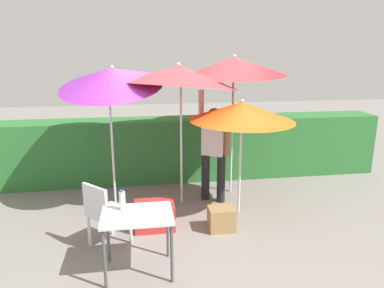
{
  "coord_description": "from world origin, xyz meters",
  "views": [
    {
      "loc": [
        -0.82,
        -5.0,
        2.52
      ],
      "look_at": [
        0.0,
        0.3,
        1.1
      ],
      "focal_mm": 33.53,
      "sensor_mm": 36.0,
      "label": 1
    }
  ],
  "objects_px": {
    "umbrella_navy": "(180,76)",
    "chair_plastic": "(104,211)",
    "umbrella_orange": "(242,112)",
    "person_vendor": "(214,148)",
    "cooler_box": "(155,215)",
    "umbrella_yellow": "(234,67)",
    "bottle_water": "(122,201)",
    "crate_cardboard": "(222,219)",
    "folding_table": "(137,221)",
    "umbrella_rainbow": "(110,78)"
  },
  "relations": [
    {
      "from": "umbrella_orange",
      "to": "person_vendor",
      "type": "height_order",
      "value": "person_vendor"
    },
    {
      "from": "umbrella_orange",
      "to": "person_vendor",
      "type": "bearing_deg",
      "value": 120.1
    },
    {
      "from": "umbrella_orange",
      "to": "crate_cardboard",
      "type": "height_order",
      "value": "umbrella_orange"
    },
    {
      "from": "chair_plastic",
      "to": "folding_table",
      "type": "distance_m",
      "value": 0.75
    },
    {
      "from": "umbrella_rainbow",
      "to": "chair_plastic",
      "type": "height_order",
      "value": "umbrella_rainbow"
    },
    {
      "from": "umbrella_rainbow",
      "to": "chair_plastic",
      "type": "xyz_separation_m",
      "value": [
        -0.1,
        -1.12,
        -1.6
      ]
    },
    {
      "from": "crate_cardboard",
      "to": "bottle_water",
      "type": "xyz_separation_m",
      "value": [
        -1.34,
        -0.7,
        0.68
      ]
    },
    {
      "from": "chair_plastic",
      "to": "cooler_box",
      "type": "distance_m",
      "value": 0.85
    },
    {
      "from": "umbrella_yellow",
      "to": "crate_cardboard",
      "type": "height_order",
      "value": "umbrella_yellow"
    },
    {
      "from": "bottle_water",
      "to": "umbrella_yellow",
      "type": "bearing_deg",
      "value": 48.5
    },
    {
      "from": "umbrella_orange",
      "to": "folding_table",
      "type": "xyz_separation_m",
      "value": [
        -1.58,
        -1.35,
        -0.98
      ]
    },
    {
      "from": "cooler_box",
      "to": "folding_table",
      "type": "height_order",
      "value": "folding_table"
    },
    {
      "from": "umbrella_orange",
      "to": "umbrella_yellow",
      "type": "relative_size",
      "value": 0.74
    },
    {
      "from": "person_vendor",
      "to": "crate_cardboard",
      "type": "height_order",
      "value": "person_vendor"
    },
    {
      "from": "umbrella_navy",
      "to": "person_vendor",
      "type": "distance_m",
      "value": 1.31
    },
    {
      "from": "umbrella_navy",
      "to": "bottle_water",
      "type": "distance_m",
      "value": 2.33
    },
    {
      "from": "umbrella_orange",
      "to": "cooler_box",
      "type": "bearing_deg",
      "value": -167.3
    },
    {
      "from": "umbrella_rainbow",
      "to": "cooler_box",
      "type": "relative_size",
      "value": 4.38
    },
    {
      "from": "chair_plastic",
      "to": "cooler_box",
      "type": "height_order",
      "value": "chair_plastic"
    },
    {
      "from": "umbrella_rainbow",
      "to": "umbrella_yellow",
      "type": "distance_m",
      "value": 2.07
    },
    {
      "from": "crate_cardboard",
      "to": "umbrella_orange",
      "type": "bearing_deg",
      "value": 52.12
    },
    {
      "from": "umbrella_orange",
      "to": "bottle_water",
      "type": "height_order",
      "value": "umbrella_orange"
    },
    {
      "from": "umbrella_yellow",
      "to": "cooler_box",
      "type": "height_order",
      "value": "umbrella_yellow"
    },
    {
      "from": "umbrella_orange",
      "to": "umbrella_rainbow",
      "type": "bearing_deg",
      "value": 168.59
    },
    {
      "from": "umbrella_yellow",
      "to": "umbrella_navy",
      "type": "height_order",
      "value": "umbrella_yellow"
    },
    {
      "from": "folding_table",
      "to": "bottle_water",
      "type": "relative_size",
      "value": 3.33
    },
    {
      "from": "person_vendor",
      "to": "chair_plastic",
      "type": "height_order",
      "value": "person_vendor"
    },
    {
      "from": "umbrella_orange",
      "to": "cooler_box",
      "type": "xyz_separation_m",
      "value": [
        -1.35,
        -0.3,
        -1.44
      ]
    },
    {
      "from": "umbrella_orange",
      "to": "chair_plastic",
      "type": "height_order",
      "value": "umbrella_orange"
    },
    {
      "from": "umbrella_navy",
      "to": "chair_plastic",
      "type": "distance_m",
      "value": 2.34
    },
    {
      "from": "umbrella_orange",
      "to": "cooler_box",
      "type": "relative_size",
      "value": 3.19
    },
    {
      "from": "chair_plastic",
      "to": "person_vendor",
      "type": "bearing_deg",
      "value": 36.69
    },
    {
      "from": "umbrella_rainbow",
      "to": "umbrella_navy",
      "type": "xyz_separation_m",
      "value": [
        1.04,
        0.14,
        0.0
      ]
    },
    {
      "from": "chair_plastic",
      "to": "crate_cardboard",
      "type": "height_order",
      "value": "chair_plastic"
    },
    {
      "from": "umbrella_yellow",
      "to": "chair_plastic",
      "type": "distance_m",
      "value": 3.16
    },
    {
      "from": "umbrella_rainbow",
      "to": "person_vendor",
      "type": "distance_m",
      "value": 2.0
    },
    {
      "from": "umbrella_rainbow",
      "to": "cooler_box",
      "type": "xyz_separation_m",
      "value": [
        0.56,
        -0.69,
        -1.93
      ]
    },
    {
      "from": "cooler_box",
      "to": "umbrella_yellow",
      "type": "bearing_deg",
      "value": 38.95
    },
    {
      "from": "umbrella_navy",
      "to": "bottle_water",
      "type": "bearing_deg",
      "value": -116.82
    },
    {
      "from": "umbrella_navy",
      "to": "person_vendor",
      "type": "bearing_deg",
      "value": 0.19
    },
    {
      "from": "umbrella_yellow",
      "to": "chair_plastic",
      "type": "relative_size",
      "value": 2.75
    },
    {
      "from": "umbrella_rainbow",
      "to": "umbrella_navy",
      "type": "height_order",
      "value": "umbrella_rainbow"
    },
    {
      "from": "umbrella_navy",
      "to": "folding_table",
      "type": "distance_m",
      "value": 2.49
    },
    {
      "from": "umbrella_rainbow",
      "to": "umbrella_yellow",
      "type": "height_order",
      "value": "umbrella_rainbow"
    },
    {
      "from": "umbrella_navy",
      "to": "chair_plastic",
      "type": "bearing_deg",
      "value": -132.07
    },
    {
      "from": "umbrella_rainbow",
      "to": "umbrella_orange",
      "type": "bearing_deg",
      "value": -11.41
    },
    {
      "from": "umbrella_orange",
      "to": "umbrella_yellow",
      "type": "distance_m",
      "value": 1.06
    },
    {
      "from": "umbrella_orange",
      "to": "person_vendor",
      "type": "relative_size",
      "value": 0.96
    },
    {
      "from": "umbrella_yellow",
      "to": "crate_cardboard",
      "type": "bearing_deg",
      "value": -109.91
    },
    {
      "from": "person_vendor",
      "to": "bottle_water",
      "type": "bearing_deg",
      "value": -129.52
    }
  ]
}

